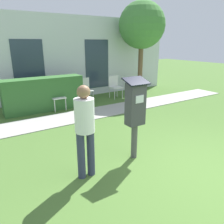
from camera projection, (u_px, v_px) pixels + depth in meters
The scene contains 10 objects.
ground_plane at pixel (212, 175), 3.78m from camera, with size 40.00×40.00×0.00m, color #476B2D.
sidewalk at pixel (96, 113), 7.09m from camera, with size 12.00×1.10×0.02m.
building_facade at pixel (64, 58), 8.58m from camera, with size 10.00×0.26×3.20m.
parking_meter at pixel (135, 108), 4.07m from camera, with size 0.44×0.31×1.59m.
person_standing at pixel (85, 125), 3.49m from camera, with size 0.32×0.32×1.58m.
outdoor_chair_left at pixel (57, 94), 7.32m from camera, with size 0.44×0.44×0.90m.
outdoor_chair_middle at pixel (85, 88), 8.33m from camera, with size 0.44×0.44×0.90m.
outdoor_chair_right at pixel (115, 85), 8.90m from camera, with size 0.44×0.44×0.90m.
hedge_row at pixel (44, 94), 7.25m from camera, with size 2.58×0.60×1.10m.
tree at pixel (142, 26), 8.93m from camera, with size 1.90×1.90×3.82m.
Camera 1 is at (-3.22, -1.80, 2.20)m, focal length 35.00 mm.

